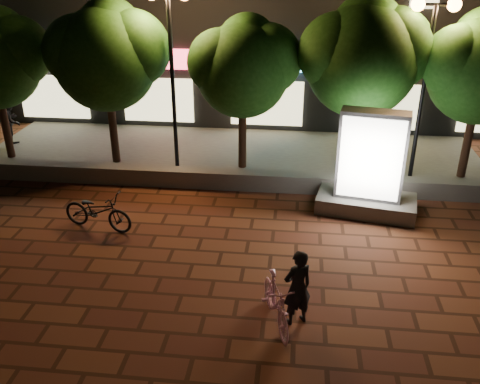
# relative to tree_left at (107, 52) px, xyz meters

# --- Properties ---
(ground) EXTENTS (80.00, 80.00, 0.00)m
(ground) POSITION_rel_tree_left_xyz_m (3.45, -5.46, -3.44)
(ground) COLOR brown
(ground) RESTS_ON ground
(retaining_wall) EXTENTS (16.00, 0.45, 0.50)m
(retaining_wall) POSITION_rel_tree_left_xyz_m (3.45, -1.46, -3.19)
(retaining_wall) COLOR slate
(retaining_wall) RESTS_ON ground
(sidewalk) EXTENTS (16.00, 5.00, 0.08)m
(sidewalk) POSITION_rel_tree_left_xyz_m (3.45, 1.04, -3.40)
(sidewalk) COLOR slate
(sidewalk) RESTS_ON ground
(tree_left) EXTENTS (3.60, 3.00, 4.89)m
(tree_left) POSITION_rel_tree_left_xyz_m (0.00, 0.00, 0.00)
(tree_left) COLOR #321C13
(tree_left) RESTS_ON sidewalk
(tree_mid) EXTENTS (3.24, 2.70, 4.50)m
(tree_mid) POSITION_rel_tree_left_xyz_m (4.00, -0.00, -0.23)
(tree_mid) COLOR #321C13
(tree_mid) RESTS_ON sidewalk
(tree_right) EXTENTS (3.72, 3.10, 5.07)m
(tree_right) POSITION_rel_tree_left_xyz_m (7.30, 0.00, 0.12)
(tree_right) COLOR #321C13
(tree_right) RESTS_ON sidewalk
(street_lamp_left) EXTENTS (1.26, 0.36, 5.18)m
(street_lamp_left) POSITION_rel_tree_left_xyz_m (1.95, -0.26, 0.58)
(street_lamp_left) COLOR black
(street_lamp_left) RESTS_ON sidewalk
(street_lamp_right) EXTENTS (1.26, 0.36, 4.98)m
(street_lamp_right) POSITION_rel_tree_left_xyz_m (8.95, -0.26, 0.45)
(street_lamp_right) COLOR black
(street_lamp_right) RESTS_ON sidewalk
(ad_kiosk) EXTENTS (2.66, 1.67, 2.68)m
(ad_kiosk) POSITION_rel_tree_left_xyz_m (7.43, -2.49, -2.36)
(ad_kiosk) COLOR slate
(ad_kiosk) RESTS_ON ground
(scooter_pink) EXTENTS (0.92, 1.67, 0.97)m
(scooter_pink) POSITION_rel_tree_left_xyz_m (5.33, -7.21, -2.96)
(scooter_pink) COLOR #EE97C3
(scooter_pink) RESTS_ON ground
(rider) EXTENTS (0.66, 0.58, 1.51)m
(rider) POSITION_rel_tree_left_xyz_m (5.70, -7.12, -2.69)
(rider) COLOR black
(rider) RESTS_ON ground
(scooter_parked) EXTENTS (1.91, 1.02, 0.95)m
(scooter_parked) POSITION_rel_tree_left_xyz_m (0.89, -4.16, -2.97)
(scooter_parked) COLOR black
(scooter_parked) RESTS_ON ground
(pedestrian) EXTENTS (0.77, 0.92, 1.71)m
(pedestrian) POSITION_rel_tree_left_xyz_m (-3.96, 0.95, -2.51)
(pedestrian) COLOR black
(pedestrian) RESTS_ON sidewalk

